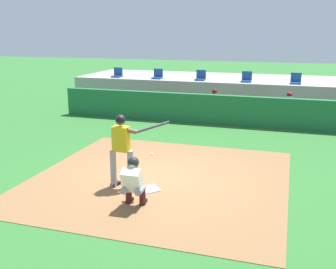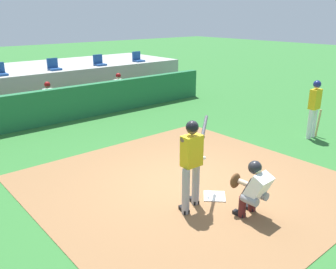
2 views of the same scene
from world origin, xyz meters
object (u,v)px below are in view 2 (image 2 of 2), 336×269
home_plate (214,196)px  on_deck_batter (315,106)px  stadium_seat_4 (99,62)px  stadium_seat_5 (138,59)px  catcher_crouched (253,187)px  stadium_seat_2 (0,72)px  batter_at_plate (192,159)px  dugout_player_1 (121,88)px  stadium_seat_3 (54,67)px  dugout_player_0 (50,99)px

home_plate → on_deck_batter: (5.08, 0.67, 1.00)m
stadium_seat_4 → stadium_seat_5: same height
home_plate → catcher_crouched: catcher_crouched is taller
on_deck_batter → stadium_seat_4: size_ratio=3.72×
catcher_crouched → stadium_seat_2: bearing=95.5°
home_plate → on_deck_batter: bearing=7.5°
stadium_seat_2 → on_deck_batter: bearing=-57.0°
on_deck_batter → stadium_seat_4: bearing=100.9°
batter_at_plate → catcher_crouched: batter_at_plate is taller
catcher_crouched → on_deck_batter: (5.10, 1.60, 0.41)m
catcher_crouched → stadium_seat_5: (5.43, 11.11, 0.93)m
dugout_player_1 → stadium_seat_3: stadium_seat_3 is taller
dugout_player_1 → stadium_seat_5: (2.39, 2.03, 0.86)m
home_plate → dugout_player_1: bearing=69.6°
home_plate → stadium_seat_5: 11.63m
catcher_crouched → on_deck_batter: size_ratio=0.90×
batter_at_plate → catcher_crouched: size_ratio=1.12×
batter_at_plate → on_deck_batter: size_ratio=1.01×
on_deck_batter → stadium_seat_2: 11.35m
home_plate → dugout_player_1: (3.03, 8.14, 0.65)m
catcher_crouched → home_plate: bearing=88.9°
catcher_crouched → on_deck_batter: bearing=17.4°
on_deck_batter → stadium_seat_4: 9.70m
stadium_seat_4 → stadium_seat_2: bearing=180.0°
dugout_player_0 → catcher_crouched: bearing=-89.9°
stadium_seat_5 → home_plate: bearing=-118.0°
home_plate → on_deck_batter: size_ratio=0.25×
dugout_player_0 → stadium_seat_4: 3.96m
dugout_player_1 → stadium_seat_2: bearing=153.7°
home_plate → stadium_seat_5: size_ratio=0.92×
catcher_crouched → stadium_seat_4: stadium_seat_4 is taller
stadium_seat_3 → stadium_seat_5: bearing=0.0°
dugout_player_1 → stadium_seat_3: (-1.95, 2.03, 0.86)m
home_plate → dugout_player_0: bearing=90.2°
on_deck_batter → home_plate: bearing=-172.5°
batter_at_plate → stadium_seat_5: stadium_seat_5 is taller
stadium_seat_3 → home_plate: bearing=-96.1°
on_deck_batter → dugout_player_1: on_deck_batter is taller
on_deck_batter → dugout_player_1: (-2.05, 7.48, -0.35)m
batter_at_plate → stadium_seat_4: size_ratio=3.76×
batter_at_plate → dugout_player_1: bearing=65.5°
stadium_seat_3 → stadium_seat_4: 2.17m
batter_at_plate → on_deck_batter: bearing=6.5°
on_deck_batter → stadium_seat_4: (-1.83, 9.51, 0.51)m
catcher_crouched → stadium_seat_5: bearing=63.9°
batter_at_plate → dugout_player_0: (0.64, 8.13, -0.36)m
stadium_seat_2 → batter_at_plate: bearing=-87.7°
stadium_seat_5 → stadium_seat_4: bearing=180.0°
batter_at_plate → stadium_seat_3: size_ratio=3.76×
home_plate → dugout_player_1: 8.71m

